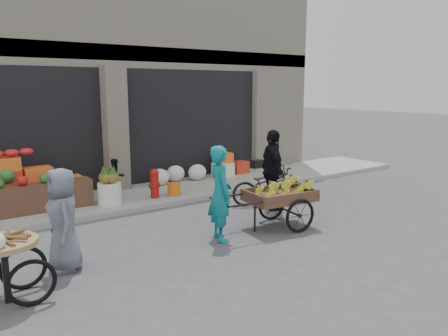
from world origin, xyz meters
TOP-DOWN VIEW (x-y plane):
  - ground at (0.00, 0.00)m, footprint 80.00×80.00m
  - sidewalk at (0.00, 4.10)m, footprint 18.00×2.20m
  - building at (0.00, 8.03)m, footprint 14.00×6.45m
  - fruit_display at (-2.48, 4.38)m, footprint 3.10×1.12m
  - pineapple_bin at (-0.75, 3.60)m, footprint 0.52×0.52m
  - fire_hydrant at (0.35, 3.55)m, footprint 0.22×0.22m
  - orange_bucket at (0.85, 3.50)m, footprint 0.32×0.32m
  - right_bay_goods at (2.61, 4.70)m, footprint 3.35×0.60m
  - seated_person at (-0.35, 4.20)m, footprint 0.51×0.43m
  - banana_cart at (1.46, 0.44)m, footprint 2.31×1.16m
  - vendor_woman at (0.13, 0.51)m, footprint 0.56×0.72m
  - tricycle_cart at (-3.45, 0.19)m, footprint 1.43×0.86m
  - vendor_grey at (-2.53, 0.82)m, footprint 0.56×0.81m
  - bicycle at (2.44, 1.87)m, footprint 1.82×1.16m
  - cyclist at (2.24, 1.47)m, footprint 0.78×1.15m

SIDE VIEW (x-z plane):
  - ground at x=0.00m, z-range 0.00..0.00m
  - sidewalk at x=0.00m, z-range 0.00..0.12m
  - orange_bucket at x=0.85m, z-range 0.12..0.42m
  - pineapple_bin at x=-0.75m, z-range 0.12..0.62m
  - right_bay_goods at x=2.61m, z-range 0.06..0.76m
  - bicycle at x=2.44m, z-range 0.00..0.90m
  - fire_hydrant at x=0.35m, z-range 0.15..0.86m
  - tricycle_cart at x=-3.45m, z-range 0.09..1.04m
  - seated_person at x=-0.35m, z-range 0.12..1.05m
  - fruit_display at x=-2.48m, z-range 0.05..1.29m
  - banana_cart at x=1.46m, z-range 0.21..1.14m
  - vendor_grey at x=-2.53m, z-range 0.00..1.57m
  - vendor_woman at x=0.13m, z-range 0.00..1.73m
  - cyclist at x=2.24m, z-range 0.00..1.81m
  - building at x=0.00m, z-range -0.13..6.87m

